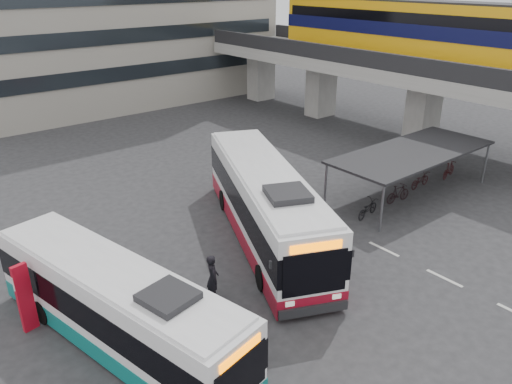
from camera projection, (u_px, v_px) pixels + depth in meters
ground at (347, 268)px, 20.83m from camera, size 120.00×120.00×0.00m
viaduct at (390, 50)px, 36.25m from camera, size 8.00×32.00×9.68m
bike_shelter at (410, 167)px, 27.20m from camera, size 10.00×4.00×2.54m
road_markings at (444, 278)px, 20.15m from camera, size 0.15×7.60×0.01m
bus_main at (265, 204)px, 22.59m from camera, size 7.62×12.45×3.69m
bus_teal at (117, 307)px, 16.07m from camera, size 4.41×10.86×3.14m
pedestrian at (213, 278)px, 18.49m from camera, size 0.69×0.81×1.89m
sign_totem_mid at (25, 297)px, 16.76m from camera, size 0.56×0.26×2.57m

